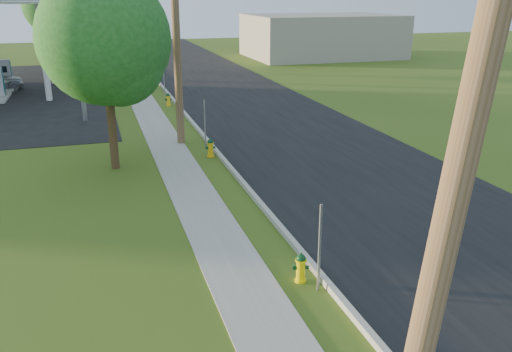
{
  "coord_description": "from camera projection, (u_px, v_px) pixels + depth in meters",
  "views": [
    {
      "loc": [
        -4.04,
        -5.29,
        6.15
      ],
      "look_at": [
        0.0,
        8.0,
        1.4
      ],
      "focal_mm": 38.0,
      "sensor_mm": 36.0,
      "label": 1
    }
  ],
  "objects": [
    {
      "name": "hydrant_mid",
      "position": [
        210.0,
        148.0,
        21.08
      ],
      "size": [
        0.39,
        0.34,
        0.75
      ],
      "color": "gold",
      "rests_on": "ground"
    },
    {
      "name": "sidewalk",
      "position": [
        198.0,
        202.0,
        16.59
      ],
      "size": [
        1.5,
        120.0,
        0.03
      ],
      "primitive_type": "cube",
      "color": "gray",
      "rests_on": "ground"
    },
    {
      "name": "sign_post_mid",
      "position": [
        205.0,
        124.0,
        22.12
      ],
      "size": [
        0.05,
        0.04,
        2.0
      ],
      "primitive_type": "cube",
      "color": "gray",
      "rests_on": "ground"
    },
    {
      "name": "sign_post_far",
      "position": [
        164.0,
        80.0,
        33.16
      ],
      "size": [
        0.05,
        0.04,
        2.0
      ],
      "primitive_type": "cube",
      "color": "gray",
      "rests_on": "ground"
    },
    {
      "name": "utility_pole_mid",
      "position": [
        176.0,
        23.0,
        21.51
      ],
      "size": [
        1.4,
        0.32,
        9.8
      ],
      "color": "brown",
      "rests_on": "ground"
    },
    {
      "name": "distant_building",
      "position": [
        322.0,
        36.0,
        52.94
      ],
      "size": [
        14.0,
        10.0,
        4.0
      ],
      "primitive_type": "cube",
      "color": "gray",
      "rests_on": "ground"
    },
    {
      "name": "sign_post_near",
      "position": [
        320.0,
        248.0,
        11.44
      ],
      "size": [
        0.05,
        0.04,
        2.0
      ],
      "primitive_type": "cube",
      "color": "gray",
      "rests_on": "ground"
    },
    {
      "name": "hydrant_near",
      "position": [
        301.0,
        268.0,
        12.0
      ],
      "size": [
        0.36,
        0.32,
        0.7
      ],
      "color": "#FFE204",
      "rests_on": "ground"
    },
    {
      "name": "hydrant_far",
      "position": [
        168.0,
        100.0,
        30.49
      ],
      "size": [
        0.38,
        0.34,
        0.73
      ],
      "color": "yellow",
      "rests_on": "ground"
    },
    {
      "name": "utility_pole_near",
      "position": [
        466.0,
        137.0,
        5.27
      ],
      "size": [
        1.4,
        0.32,
        9.48
      ],
      "color": "brown",
      "rests_on": "ground"
    },
    {
      "name": "road",
      "position": [
        367.0,
        184.0,
        18.18
      ],
      "size": [
        8.0,
        120.0,
        0.02
      ],
      "primitive_type": "cube",
      "color": "black",
      "rests_on": "ground"
    },
    {
      "name": "tree_lot",
      "position": [
        56.0,
        7.0,
        43.3
      ],
      "size": [
        5.09,
        5.09,
        7.71
      ],
      "color": "#3D2D18",
      "rests_on": "ground"
    },
    {
      "name": "tree_verge",
      "position": [
        108.0,
        44.0,
        18.39
      ],
      "size": [
        4.55,
        4.55,
        6.89
      ],
      "color": "#3D2D18",
      "rests_on": "ground"
    },
    {
      "name": "price_pylon",
      "position": [
        74.0,
        7.0,
        25.26
      ],
      "size": [
        0.34,
        2.04,
        6.85
      ],
      "color": "gray",
      "rests_on": "ground"
    },
    {
      "name": "utility_pole_far",
      "position": [
        136.0,
        11.0,
        37.85
      ],
      "size": [
        1.4,
        0.32,
        9.5
      ],
      "color": "brown",
      "rests_on": "ground"
    },
    {
      "name": "curb",
      "position": [
        253.0,
        195.0,
        17.06
      ],
      "size": [
        0.15,
        120.0,
        0.15
      ],
      "primitive_type": "cube",
      "color": "#A4A297",
      "rests_on": "ground"
    },
    {
      "name": "fuel_pump_se",
      "position": [
        5.0,
        78.0,
        35.81
      ],
      "size": [
        1.2,
        3.2,
        1.9
      ],
      "color": "#A4A297",
      "rests_on": "ground"
    }
  ]
}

